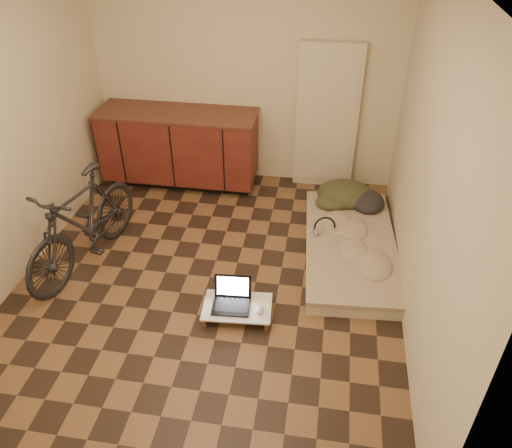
% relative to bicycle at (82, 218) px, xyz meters
% --- Properties ---
extents(room_shell, '(3.50, 4.00, 2.60)m').
position_rel_bicycle_xyz_m(room_shell, '(1.20, -0.04, 0.78)').
color(room_shell, brown).
rests_on(room_shell, ground).
extents(cabinets, '(1.84, 0.62, 0.91)m').
position_rel_bicycle_xyz_m(cabinets, '(0.45, 1.66, -0.05)').
color(cabinets, black).
rests_on(cabinets, ground).
extents(appliance_panel, '(0.70, 0.10, 1.70)m').
position_rel_bicycle_xyz_m(appliance_panel, '(2.15, 1.90, 0.33)').
color(appliance_panel, beige).
rests_on(appliance_panel, ground).
extents(bicycle, '(0.81, 1.67, 1.04)m').
position_rel_bicycle_xyz_m(bicycle, '(0.00, 0.00, 0.00)').
color(bicycle, black).
rests_on(bicycle, ground).
extents(futon, '(1.00, 1.88, 0.16)m').
position_rel_bicycle_xyz_m(futon, '(2.50, 0.53, -0.44)').
color(futon, beige).
rests_on(futon, ground).
extents(clothing_pile, '(0.70, 0.59, 0.26)m').
position_rel_bicycle_xyz_m(clothing_pile, '(2.49, 1.29, -0.23)').
color(clothing_pile, '#353720').
rests_on(clothing_pile, futon).
extents(headphones, '(0.31, 0.29, 0.17)m').
position_rel_bicycle_xyz_m(headphones, '(2.23, 0.62, -0.28)').
color(headphones, black).
rests_on(headphones, futon).
extents(lap_desk, '(0.61, 0.42, 0.10)m').
position_rel_bicycle_xyz_m(lap_desk, '(1.55, -0.48, -0.43)').
color(lap_desk, brown).
rests_on(lap_desk, ground).
extents(laptop, '(0.34, 0.31, 0.22)m').
position_rel_bicycle_xyz_m(laptop, '(1.50, -0.45, -0.37)').
color(laptop, black).
rests_on(laptop, lap_desk).
extents(mouse, '(0.08, 0.12, 0.04)m').
position_rel_bicycle_xyz_m(mouse, '(1.74, -0.50, -0.40)').
color(mouse, silver).
rests_on(mouse, lap_desk).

